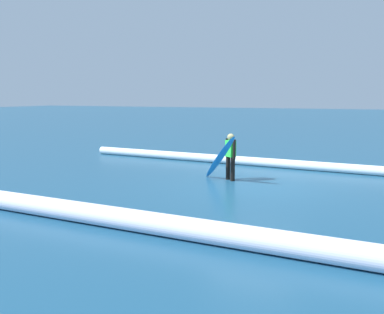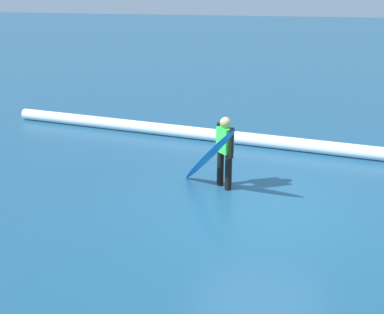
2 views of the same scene
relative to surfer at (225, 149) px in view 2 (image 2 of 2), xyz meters
name	(u,v)px [view 2 (image 2 of 2)]	position (x,y,z in m)	size (l,w,h in m)	color
ground_plane	(264,203)	(-0.91, 0.53, -0.83)	(152.53, 152.53, 0.00)	navy
surfer	(225,149)	(0.00, 0.00, 0.00)	(0.42, 0.38, 1.47)	black
surfboard	(209,156)	(0.25, 0.29, -0.09)	(1.46, 1.31, 1.50)	#268CE5
wave_crest_foreground	(323,147)	(-1.76, -2.85, -0.66)	(0.33, 0.33, 18.22)	white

